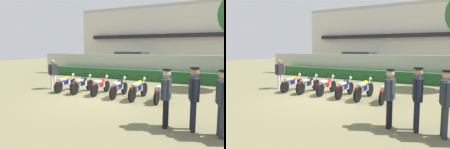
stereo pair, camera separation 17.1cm
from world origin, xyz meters
TOP-DOWN VIEW (x-y plane):
  - ground at (0.00, 0.00)m, footprint 60.00×60.00m
  - building at (0.00, 16.01)m, footprint 20.01×6.50m
  - compound_wall at (0.00, 6.66)m, footprint 19.01×0.30m
  - hedge_row at (0.00, 5.96)m, footprint 15.21×0.70m
  - parked_car at (-2.55, 9.84)m, footprint 4.67×2.47m
  - motorcycle_in_row_0 at (-2.51, 0.45)m, footprint 0.60×1.79m
  - motorcycle_in_row_1 at (-1.52, 0.51)m, footprint 0.60×1.87m
  - motorcycle_in_row_2 at (-0.51, 0.61)m, footprint 0.60×1.83m
  - motorcycle_in_row_3 at (0.53, 0.48)m, footprint 0.60×1.86m
  - motorcycle_in_row_4 at (1.47, 0.49)m, footprint 0.60×1.94m
  - motorcycle_in_row_5 at (2.48, 0.55)m, footprint 0.60×1.91m
  - inspector_person at (-3.51, 0.62)m, footprint 0.22×0.65m
  - officer_0 at (3.39, -2.44)m, footprint 0.25×0.66m
  - officer_1 at (4.10, -2.36)m, footprint 0.33×0.67m
  - officer_2 at (4.78, -2.48)m, footprint 0.32×0.66m

SIDE VIEW (x-z plane):
  - ground at x=0.00m, z-range 0.00..0.00m
  - hedge_row at x=0.00m, z-range 0.00..0.72m
  - motorcycle_in_row_5 at x=2.48m, z-range -0.03..0.91m
  - motorcycle_in_row_0 at x=-2.51m, z-range -0.03..0.91m
  - motorcycle_in_row_2 at x=-0.51m, z-range -0.03..0.91m
  - motorcycle_in_row_1 at x=-1.52m, z-range -0.03..0.91m
  - motorcycle_in_row_3 at x=0.53m, z-range -0.03..0.92m
  - motorcycle_in_row_4 at x=1.47m, z-range -0.03..0.94m
  - compound_wall at x=0.00m, z-range 0.00..1.75m
  - inspector_person at x=-3.51m, z-range 0.14..1.73m
  - parked_car at x=-2.55m, z-range -0.01..1.88m
  - officer_0 at x=3.39m, z-range 0.15..1.81m
  - officer_2 at x=4.78m, z-range 0.16..1.86m
  - officer_1 at x=4.10m, z-range 0.17..1.89m
  - building at x=0.00m, z-range 0.00..6.43m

